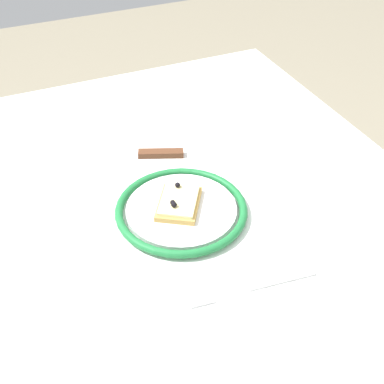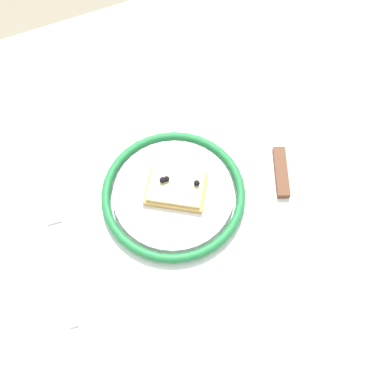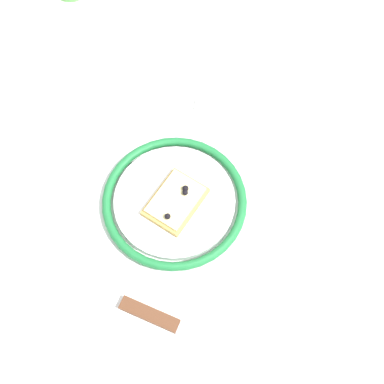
# 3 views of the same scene
# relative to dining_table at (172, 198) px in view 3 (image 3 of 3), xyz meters

# --- Properties ---
(ground_plane) EXTENTS (6.00, 6.00, 0.00)m
(ground_plane) POSITION_rel_dining_table_xyz_m (0.00, 0.00, -0.67)
(ground_plane) COLOR gray
(dining_table) EXTENTS (1.18, 0.89, 0.75)m
(dining_table) POSITION_rel_dining_table_xyz_m (0.00, 0.00, 0.00)
(dining_table) COLOR white
(dining_table) RESTS_ON ground_plane
(plate) EXTENTS (0.23, 0.23, 0.02)m
(plate) POSITION_rel_dining_table_xyz_m (0.04, 0.01, 0.09)
(plate) COLOR white
(plate) RESTS_ON dining_table
(pizza_slice_near) EXTENTS (0.12, 0.11, 0.03)m
(pizza_slice_near) POSITION_rel_dining_table_xyz_m (0.05, 0.01, 0.10)
(pizza_slice_near) COLOR tan
(pizza_slice_near) RESTS_ON plate
(knife) EXTENTS (0.11, 0.23, 0.01)m
(knife) POSITION_rel_dining_table_xyz_m (0.23, 0.01, 0.08)
(knife) COLOR silver
(knife) RESTS_ON dining_table
(fork) EXTENTS (0.04, 0.20, 0.00)m
(fork) POSITION_rel_dining_table_xyz_m (-0.15, -0.02, 0.08)
(fork) COLOR silver
(fork) RESTS_ON dining_table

